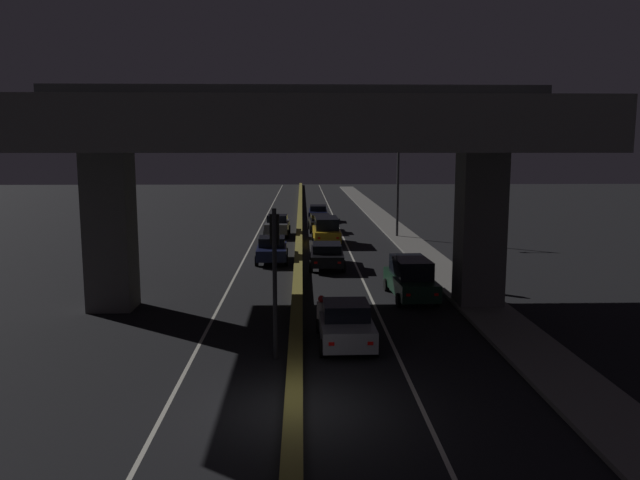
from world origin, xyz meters
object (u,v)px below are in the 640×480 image
object	(u,v)px
car_black_third	(327,254)
car_dark_blue_lead_oncoming	(272,249)
car_grey_second_oncoming	(277,225)
car_dark_green_second	(411,278)
car_silver_lead	(345,323)
street_lamp	(394,181)
car_dark_blue_sixth	(318,212)
car_black_fifth	(320,222)
pedestrian_on_sidewalk	(463,268)
motorcycle_black_filtering_near	(321,319)
traffic_light_left_of_median	(275,257)
car_taxi_yellow_fourth	(326,230)

from	to	relation	value
car_black_third	car_dark_blue_lead_oncoming	size ratio (longest dim) A/B	1.12
car_dark_blue_lead_oncoming	car_grey_second_oncoming	bearing A→B (deg)	179.35
car_dark_green_second	car_dark_blue_lead_oncoming	distance (m)	11.34
car_silver_lead	car_black_third	xyz separation A→B (m)	(-0.08, 13.97, -0.01)
street_lamp	car_dark_blue_sixth	xyz separation A→B (m)	(-5.32, 11.54, -3.55)
car_black_fifth	car_grey_second_oncoming	bearing A→B (deg)	126.39
car_black_fifth	car_grey_second_oncoming	distance (m)	4.28
car_black_fifth	car_dark_blue_sixth	size ratio (longest dim) A/B	0.97
car_black_fifth	pedestrian_on_sidewalk	bearing A→B (deg)	-165.86
car_black_fifth	car_silver_lead	bearing A→B (deg)	177.79
car_dark_green_second	pedestrian_on_sidewalk	xyz separation A→B (m)	(2.80, 1.71, 0.13)
car_black_third	pedestrian_on_sidewalk	xyz separation A→B (m)	(6.25, -5.71, 0.32)
car_dark_blue_sixth	car_grey_second_oncoming	distance (m)	10.90
car_black_third	car_dark_blue_lead_oncoming	bearing A→B (deg)	61.94
car_black_third	motorcycle_black_filtering_near	xyz separation A→B (m)	(-0.72, -12.99, -0.10)
pedestrian_on_sidewalk	car_grey_second_oncoming	bearing A→B (deg)	117.41
car_black_third	car_black_fifth	xyz separation A→B (m)	(0.07, 15.32, -0.00)
car_grey_second_oncoming	car_black_fifth	bearing A→B (deg)	130.31
motorcycle_black_filtering_near	pedestrian_on_sidewalk	bearing A→B (deg)	-44.31
traffic_light_left_of_median	car_black_third	bearing A→B (deg)	81.62
traffic_light_left_of_median	car_grey_second_oncoming	size ratio (longest dim) A/B	1.20
motorcycle_black_filtering_near	street_lamp	bearing A→B (deg)	-14.63
car_taxi_yellow_fourth	car_grey_second_oncoming	distance (m)	5.33
car_silver_lead	car_black_fifth	size ratio (longest dim) A/B	0.95
car_dark_green_second	pedestrian_on_sidewalk	size ratio (longest dim) A/B	2.54
car_taxi_yellow_fourth	pedestrian_on_sidewalk	distance (m)	15.59
traffic_light_left_of_median	pedestrian_on_sidewalk	xyz separation A→B (m)	(8.49, 9.54, -2.24)
motorcycle_black_filtering_near	car_dark_blue_lead_oncoming	bearing A→B (deg)	8.86
car_taxi_yellow_fourth	car_dark_green_second	bearing A→B (deg)	-170.21
traffic_light_left_of_median	car_silver_lead	size ratio (longest dim) A/B	1.19
car_dark_green_second	pedestrian_on_sidewalk	bearing A→B (deg)	-60.98
car_taxi_yellow_fourth	traffic_light_left_of_median	bearing A→B (deg)	172.70
car_silver_lead	pedestrian_on_sidewalk	distance (m)	10.31
car_grey_second_oncoming	motorcycle_black_filtering_near	size ratio (longest dim) A/B	2.31
car_dark_blue_lead_oncoming	car_grey_second_oncoming	xyz separation A→B (m)	(-0.10, 10.86, 0.06)
car_black_fifth	motorcycle_black_filtering_near	size ratio (longest dim) A/B	2.45
car_black_fifth	street_lamp	bearing A→B (deg)	-128.01
car_taxi_yellow_fourth	motorcycle_black_filtering_near	bearing A→B (deg)	176.08
car_black_third	car_taxi_yellow_fourth	bearing A→B (deg)	-0.67
car_taxi_yellow_fourth	car_black_third	bearing A→B (deg)	176.75
traffic_light_left_of_median	pedestrian_on_sidewalk	distance (m)	12.97
car_dark_blue_lead_oncoming	pedestrian_on_sidewalk	distance (m)	12.04
car_black_third	car_grey_second_oncoming	size ratio (longest dim) A/B	1.11
car_silver_lead	car_taxi_yellow_fourth	world-z (taller)	car_taxi_yellow_fourth
car_dark_blue_sixth	car_dark_blue_lead_oncoming	xyz separation A→B (m)	(-3.26, -21.22, 0.02)
car_dark_green_second	car_taxi_yellow_fourth	bearing A→B (deg)	8.55
car_silver_lead	car_black_third	bearing A→B (deg)	-0.63
car_dark_green_second	motorcycle_black_filtering_near	world-z (taller)	car_dark_green_second
car_black_third	motorcycle_black_filtering_near	size ratio (longest dim) A/B	2.56
car_black_fifth	car_dark_blue_sixth	distance (m)	7.69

